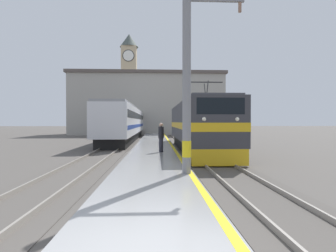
{
  "coord_description": "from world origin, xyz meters",
  "views": [
    {
      "loc": [
        0.13,
        -3.86,
        2.21
      ],
      "look_at": [
        1.31,
        21.65,
        1.79
      ],
      "focal_mm": 28.0,
      "sensor_mm": 36.0,
      "label": 1
    }
  ],
  "objects_px": {
    "locomotive_train": "(197,126)",
    "catenary_mast": "(188,78)",
    "clock_tower": "(129,80)",
    "passenger_train": "(133,122)",
    "person_on_platform": "(161,137)"
  },
  "relations": [
    {
      "from": "catenary_mast",
      "to": "person_on_platform",
      "type": "relative_size",
      "value": 3.94
    },
    {
      "from": "locomotive_train",
      "to": "clock_tower",
      "type": "relative_size",
      "value": 0.66
    },
    {
      "from": "locomotive_train",
      "to": "passenger_train",
      "type": "xyz_separation_m",
      "value": [
        -6.67,
        21.57,
        0.22
      ]
    },
    {
      "from": "passenger_train",
      "to": "clock_tower",
      "type": "relative_size",
      "value": 1.96
    },
    {
      "from": "locomotive_train",
      "to": "clock_tower",
      "type": "xyz_separation_m",
      "value": [
        -9.15,
        40.67,
        9.9
      ]
    },
    {
      "from": "catenary_mast",
      "to": "person_on_platform",
      "type": "height_order",
      "value": "catenary_mast"
    },
    {
      "from": "catenary_mast",
      "to": "clock_tower",
      "type": "bearing_deg",
      "value": 98.14
    },
    {
      "from": "locomotive_train",
      "to": "person_on_platform",
      "type": "bearing_deg",
      "value": -130.73
    },
    {
      "from": "locomotive_train",
      "to": "catenary_mast",
      "type": "relative_size",
      "value": 2.05
    },
    {
      "from": "person_on_platform",
      "to": "clock_tower",
      "type": "xyz_separation_m",
      "value": [
        -6.4,
        43.87,
        10.51
      ]
    },
    {
      "from": "passenger_train",
      "to": "person_on_platform",
      "type": "distance_m",
      "value": 25.09
    },
    {
      "from": "catenary_mast",
      "to": "person_on_platform",
      "type": "distance_m",
      "value": 7.3
    },
    {
      "from": "passenger_train",
      "to": "catenary_mast",
      "type": "height_order",
      "value": "catenary_mast"
    },
    {
      "from": "passenger_train",
      "to": "catenary_mast",
      "type": "xyz_separation_m",
      "value": [
        4.76,
        -31.56,
        1.69
      ]
    },
    {
      "from": "locomotive_train",
      "to": "passenger_train",
      "type": "relative_size",
      "value": 0.34
    }
  ]
}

